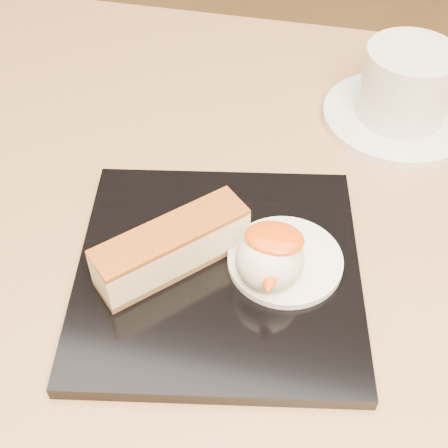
% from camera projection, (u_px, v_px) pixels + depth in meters
% --- Properties ---
extents(table, '(0.80, 0.80, 0.72)m').
position_uv_depth(table, '(204.00, 368.00, 0.61)').
color(table, black).
rests_on(table, ground).
extents(dessert_plate, '(0.26, 0.26, 0.01)m').
position_uv_depth(dessert_plate, '(219.00, 272.00, 0.49)').
color(dessert_plate, black).
rests_on(dessert_plate, table).
extents(cheesecake, '(0.11, 0.11, 0.04)m').
position_uv_depth(cheesecake, '(172.00, 248.00, 0.47)').
color(cheesecake, brown).
rests_on(cheesecake, dessert_plate).
extents(cream_smear, '(0.09, 0.09, 0.01)m').
position_uv_depth(cream_smear, '(285.00, 260.00, 0.49)').
color(cream_smear, white).
rests_on(cream_smear, dessert_plate).
extents(ice_cream_scoop, '(0.05, 0.05, 0.05)m').
position_uv_depth(ice_cream_scoop, '(270.00, 259.00, 0.46)').
color(ice_cream_scoop, white).
rests_on(ice_cream_scoop, cream_smear).
extents(mango_sauce, '(0.04, 0.03, 0.01)m').
position_uv_depth(mango_sauce, '(275.00, 238.00, 0.44)').
color(mango_sauce, '#EF4E07').
rests_on(mango_sauce, ice_cream_scoop).
extents(mint_sprig, '(0.04, 0.03, 0.00)m').
position_uv_depth(mint_sprig, '(254.00, 228.00, 0.50)').
color(mint_sprig, '#2E882C').
rests_on(mint_sprig, cream_smear).
extents(saucer, '(0.15, 0.15, 0.01)m').
position_uv_depth(saucer, '(398.00, 117.00, 0.63)').
color(saucer, white).
rests_on(saucer, table).
extents(coffee_cup, '(0.11, 0.09, 0.07)m').
position_uv_depth(coffee_cup, '(409.00, 82.00, 0.60)').
color(coffee_cup, white).
rests_on(coffee_cup, saucer).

